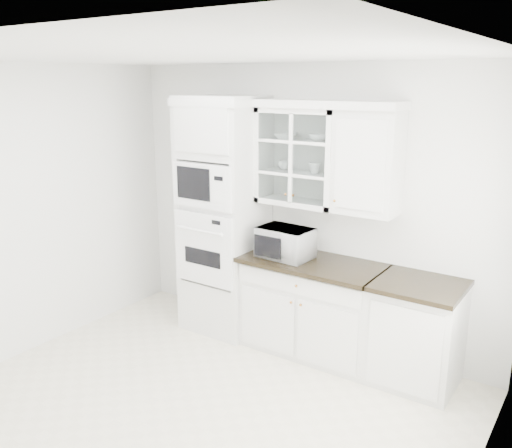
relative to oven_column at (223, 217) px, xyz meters
The scene contains 13 objects.
ground 2.00m from the oven_column, 62.12° to the right, with size 4.00×3.50×0.01m, color beige.
room_shell 1.37m from the oven_column, 52.79° to the right, with size 4.00×3.50×2.70m.
oven_column is the anchor object (origin of this frame).
base_cabinet_run 1.27m from the oven_column, ahead, with size 1.32×0.67×0.92m.
extra_base_cabinet 2.16m from the oven_column, ahead, with size 0.72×0.67×0.92m.
upper_cabinet_glass 1.03m from the oven_column, 12.10° to the left, with size 0.80×0.33×0.90m.
upper_cabinet_solid 1.60m from the oven_column, ahead, with size 0.55×0.33×0.90m, color silver.
crown_molding 1.33m from the oven_column, 11.90° to the left, with size 2.14×0.38×0.07m, color white.
countertop_microwave 0.77m from the oven_column, ahead, with size 0.49×0.41×0.29m, color white.
bowl_a 1.06m from the oven_column, 13.65° to the left, with size 0.22×0.22×0.05m, color white.
bowl_b 1.30m from the oven_column, 10.13° to the left, with size 0.19×0.19×0.06m, color white.
cup_a 0.84m from the oven_column, 17.14° to the left, with size 0.11×0.11×0.09m, color white.
cup_b 1.11m from the oven_column, ahead, with size 0.11×0.11×0.10m, color white.
Camera 1 is at (2.51, -2.80, 2.53)m, focal length 38.00 mm.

